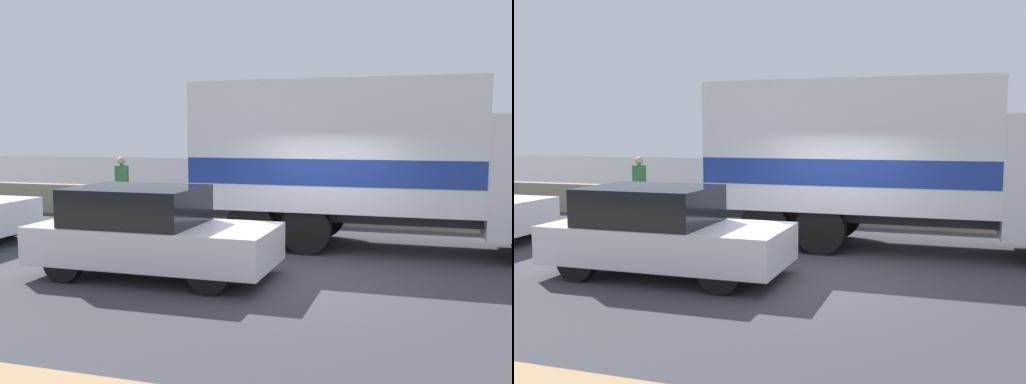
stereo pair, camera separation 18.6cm
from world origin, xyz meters
The scene contains 5 objects.
ground_plane centered at (0.00, 0.00, 0.00)m, with size 80.00×80.00×0.00m, color #38383D.
stone_wall_backdrop centered at (0.00, 5.59, 0.44)m, with size 60.00×0.35×0.89m.
box_truck centered at (0.68, 2.88, 1.94)m, with size 7.86×2.39×3.54m.
car_hatchback centered at (-2.73, -0.63, 0.77)m, with size 4.17×1.82×1.55m.
pedestrian centered at (-6.34, 4.74, 0.93)m, with size 0.39×0.39×1.80m.
Camera 1 is at (1.80, -9.42, 2.50)m, focal length 40.00 mm.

